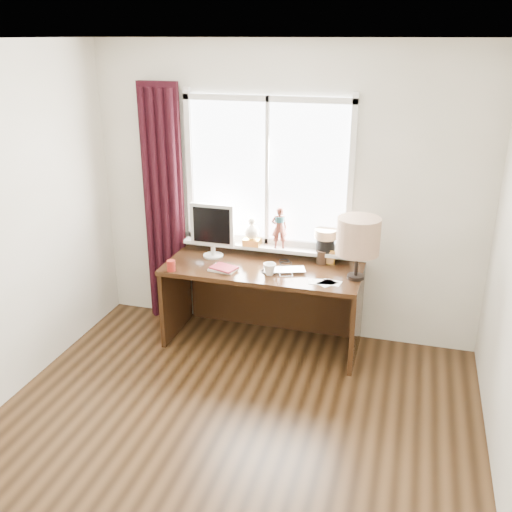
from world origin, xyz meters
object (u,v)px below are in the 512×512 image
(desk, at_px, (265,288))
(laptop, at_px, (285,270))
(mug, at_px, (270,269))
(monitor, at_px, (212,227))
(table_lamp, at_px, (358,237))
(red_cup, at_px, (171,266))

(desk, bearing_deg, laptop, -35.12)
(laptop, relative_size, mug, 3.32)
(monitor, height_order, table_lamp, table_lamp)
(desk, xyz_separation_m, table_lamp, (0.80, -0.12, 0.61))
(mug, xyz_separation_m, red_cup, (-0.82, -0.15, -0.01))
(desk, distance_m, monitor, 0.72)
(mug, height_order, red_cup, mug)
(laptop, distance_m, table_lamp, 0.69)
(mug, relative_size, table_lamp, 0.20)
(desk, bearing_deg, monitor, 177.08)
(red_cup, height_order, monitor, monitor)
(monitor, relative_size, table_lamp, 0.94)
(desk, xyz_separation_m, monitor, (-0.50, 0.03, 0.52))
(red_cup, relative_size, monitor, 0.19)
(laptop, xyz_separation_m, mug, (-0.11, -0.09, 0.04))
(desk, distance_m, table_lamp, 1.01)
(red_cup, xyz_separation_m, monitor, (0.23, 0.42, 0.23))
(laptop, distance_m, mug, 0.15)
(laptop, height_order, red_cup, red_cup)
(laptop, xyz_separation_m, red_cup, (-0.93, -0.24, 0.03))
(mug, relative_size, desk, 0.06)
(red_cup, bearing_deg, table_lamp, 10.00)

